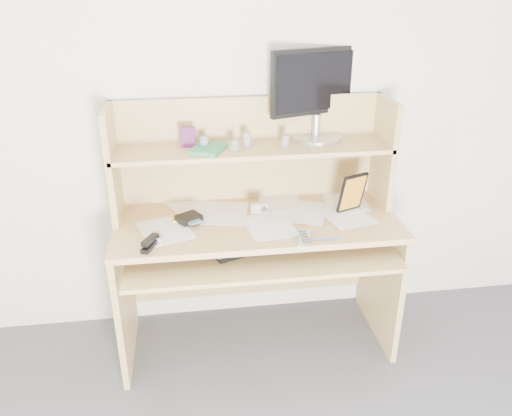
{
  "coord_description": "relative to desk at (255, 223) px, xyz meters",
  "views": [
    {
      "loc": [
        -0.32,
        -0.73,
        1.83
      ],
      "look_at": [
        -0.01,
        1.43,
        0.84
      ],
      "focal_mm": 35.0,
      "sensor_mm": 36.0,
      "label": 1
    }
  ],
  "objects": [
    {
      "name": "blue_pen",
      "position": [
        0.28,
        -0.34,
        0.07
      ],
      "size": [
        0.13,
        0.01,
        0.01
      ],
      "primitive_type": "cylinder",
      "rotation": [
        1.57,
        0.0,
        1.55
      ],
      "color": "blue",
      "rests_on": "paper_clutter"
    },
    {
      "name": "paper_clutter",
      "position": [
        0.0,
        -0.08,
        0.06
      ],
      "size": [
        1.32,
        0.54,
        0.01
      ],
      "primitive_type": "cube",
      "color": "white",
      "rests_on": "desk"
    },
    {
      "name": "keyboard",
      "position": [
        -0.04,
        -0.18,
        -0.03
      ],
      "size": [
        0.42,
        0.28,
        0.03
      ],
      "rotation": [
        0.0,
        0.0,
        0.37
      ],
      "color": "black",
      "rests_on": "desk"
    },
    {
      "name": "back_wall",
      "position": [
        0.0,
        0.24,
        0.56
      ],
      "size": [
        3.6,
        0.04,
        2.5
      ],
      "primitive_type": "cube",
      "color": "white",
      "rests_on": "floor"
    },
    {
      "name": "shelf_book",
      "position": [
        -0.22,
        0.04,
        0.4
      ],
      "size": [
        0.21,
        0.23,
        0.02
      ],
      "primitive_type": "cube",
      "rotation": [
        0.0,
        0.0,
        -0.41
      ],
      "color": "#368859",
      "rests_on": "desk"
    },
    {
      "name": "chip_stack_b",
      "position": [
        0.16,
        0.05,
        0.42
      ],
      "size": [
        0.04,
        0.04,
        0.06
      ],
      "primitive_type": "cylinder",
      "rotation": [
        0.0,
        0.0,
        0.15
      ],
      "color": "silver",
      "rests_on": "desk"
    },
    {
      "name": "chip_stack_a",
      "position": [
        -0.24,
        0.08,
        0.42
      ],
      "size": [
        0.05,
        0.05,
        0.06
      ],
      "primitive_type": "cylinder",
      "rotation": [
        0.0,
        0.0,
        0.22
      ],
      "color": "black",
      "rests_on": "desk"
    },
    {
      "name": "wallet",
      "position": [
        -0.34,
        -0.05,
        0.08
      ],
      "size": [
        0.14,
        0.14,
        0.03
      ],
      "primitive_type": "cube",
      "rotation": [
        0.0,
        0.0,
        0.54
      ],
      "color": "black",
      "rests_on": "paper_clutter"
    },
    {
      "name": "tv_remote",
      "position": [
        0.18,
        -0.34,
        0.07
      ],
      "size": [
        0.1,
        0.18,
        0.02
      ],
      "primitive_type": "cube",
      "rotation": [
        0.0,
        0.0,
        -0.33
      ],
      "color": "#A5A5A0",
      "rests_on": "paper_clutter"
    },
    {
      "name": "flip_phone",
      "position": [
        -0.49,
        -0.22,
        0.07
      ],
      "size": [
        0.05,
        0.09,
        0.02
      ],
      "primitive_type": "cube",
      "rotation": [
        0.0,
        0.0,
        0.1
      ],
      "color": "#A8A7AA",
      "rests_on": "paper_clutter"
    },
    {
      "name": "chip_stack_d",
      "position": [
        -0.03,
        0.08,
        0.42
      ],
      "size": [
        0.05,
        0.05,
        0.07
      ],
      "primitive_type": "cylinder",
      "rotation": [
        0.0,
        0.0,
        -0.18
      ],
      "color": "white",
      "rests_on": "desk"
    },
    {
      "name": "desk",
      "position": [
        0.0,
        0.0,
        0.0
      ],
      "size": [
        1.4,
        0.7,
        1.3
      ],
      "color": "tan",
      "rests_on": "floor"
    },
    {
      "name": "game_case",
      "position": [
        0.49,
        -0.06,
        0.16
      ],
      "size": [
        0.14,
        0.07,
        0.21
      ],
      "primitive_type": "cube",
      "rotation": [
        0.0,
        0.0,
        0.39
      ],
      "color": "black",
      "rests_on": "paper_clutter"
    },
    {
      "name": "monitor",
      "position": [
        0.35,
        0.19,
        0.63
      ],
      "size": [
        0.51,
        0.27,
        0.45
      ],
      "rotation": [
        0.0,
        0.0,
        0.34
      ],
      "color": "#AAAAAF",
      "rests_on": "desk"
    },
    {
      "name": "chip_stack_c",
      "position": [
        -0.1,
        0.02,
        0.41
      ],
      "size": [
        0.04,
        0.04,
        0.05
      ],
      "primitive_type": "cylinder",
      "rotation": [
        0.0,
        0.0,
        -0.05
      ],
      "color": "black",
      "rests_on": "desk"
    },
    {
      "name": "digital_camera",
      "position": [
        0.02,
        -0.01,
        0.09
      ],
      "size": [
        0.09,
        0.04,
        0.05
      ],
      "primitive_type": "cube",
      "rotation": [
        0.0,
        0.0,
        -0.05
      ],
      "color": "#A7A7AA",
      "rests_on": "paper_clutter"
    },
    {
      "name": "card_box",
      "position": [
        -0.32,
        0.11,
        0.44
      ],
      "size": [
        0.08,
        0.04,
        0.1
      ],
      "primitive_type": "cube",
      "rotation": [
        0.0,
        0.0,
        -0.19
      ],
      "color": "maroon",
      "rests_on": "desk"
    },
    {
      "name": "stapler",
      "position": [
        -0.51,
        -0.29,
        0.08
      ],
      "size": [
        0.08,
        0.13,
        0.04
      ],
      "primitive_type": "cube",
      "rotation": [
        0.0,
        0.0,
        -0.38
      ],
      "color": "black",
      "rests_on": "paper_clutter"
    },
    {
      "name": "sticky_note_pad",
      "position": [
        -0.38,
        -0.02,
        0.06
      ],
      "size": [
        0.09,
        0.09,
        0.01
      ],
      "primitive_type": "cube",
      "rotation": [
        0.0,
        0.0,
        0.16
      ],
      "color": "yellow",
      "rests_on": "desk"
    }
  ]
}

